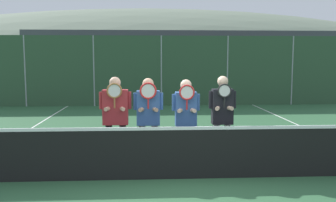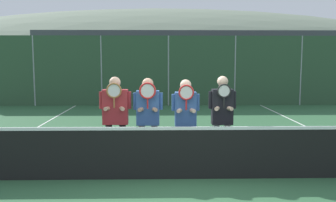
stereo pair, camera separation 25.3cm
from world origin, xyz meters
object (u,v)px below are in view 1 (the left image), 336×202
object	(u,v)px
car_center	(235,82)
car_right_of_center	(326,81)
player_leftmost	(115,114)
player_rightmost	(222,114)
player_center_left	(148,114)
car_far_left	(55,82)
player_center_right	(186,116)
car_left_of_center	(147,81)

from	to	relation	value
car_center	car_right_of_center	xyz separation A→B (m)	(4.92, -0.21, 0.07)
player_leftmost	player_rightmost	world-z (taller)	player_rightmost
car_center	player_center_left	bearing A→B (deg)	-110.46
player_leftmost	car_far_left	xyz separation A→B (m)	(-4.25, 12.85, -0.21)
player_rightmost	car_far_left	distance (m)	14.43
player_center_right	car_center	distance (m)	13.28
player_center_right	car_right_of_center	world-z (taller)	car_right_of_center
car_left_of_center	car_center	xyz separation A→B (m)	(4.73, -0.34, -0.05)
player_leftmost	player_center_left	world-z (taller)	player_leftmost
car_far_left	player_leftmost	bearing A→B (deg)	-71.72
car_far_left	car_center	world-z (taller)	car_far_left
car_center	car_right_of_center	bearing A→B (deg)	-2.44
player_rightmost	car_right_of_center	distance (m)	14.95
car_left_of_center	car_right_of_center	bearing A→B (deg)	-3.25
player_rightmost	car_right_of_center	xyz separation A→B (m)	(8.18, 12.51, -0.14)
car_far_left	car_center	bearing A→B (deg)	-1.49
player_leftmost	car_center	size ratio (longest dim) A/B	0.44
car_left_of_center	player_rightmost	bearing A→B (deg)	-83.61
player_leftmost	player_center_right	distance (m)	1.38
car_far_left	car_right_of_center	size ratio (longest dim) A/B	0.98
car_far_left	player_center_left	bearing A→B (deg)	-69.22
player_leftmost	car_left_of_center	bearing A→B (deg)	87.24
player_rightmost	player_center_left	bearing A→B (deg)	176.48
car_left_of_center	car_center	size ratio (longest dim) A/B	1.00
car_right_of_center	car_center	bearing A→B (deg)	177.56
player_center_left	car_right_of_center	world-z (taller)	car_right_of_center
player_center_left	car_left_of_center	world-z (taller)	player_center_left
player_center_left	car_center	xyz separation A→B (m)	(4.71, 12.63, -0.21)
car_right_of_center	player_leftmost	bearing A→B (deg)	-129.64
car_left_of_center	car_right_of_center	size ratio (longest dim) A/B	0.92
player_center_right	car_right_of_center	distance (m)	15.31
player_rightmost	car_far_left	world-z (taller)	player_rightmost
player_center_right	player_rightmost	distance (m)	0.71
car_far_left	player_rightmost	bearing A→B (deg)	-63.97
player_center_left	player_rightmost	world-z (taller)	player_rightmost
car_center	car_far_left	bearing A→B (deg)	178.51
player_center_right	car_left_of_center	size ratio (longest dim) A/B	0.43
car_left_of_center	car_far_left	bearing A→B (deg)	-178.96
player_center_right	car_right_of_center	xyz separation A→B (m)	(8.89, 12.46, -0.11)
player_center_left	player_rightmost	distance (m)	1.45
car_center	car_right_of_center	world-z (taller)	car_right_of_center
player_center_right	car_center	bearing A→B (deg)	72.58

